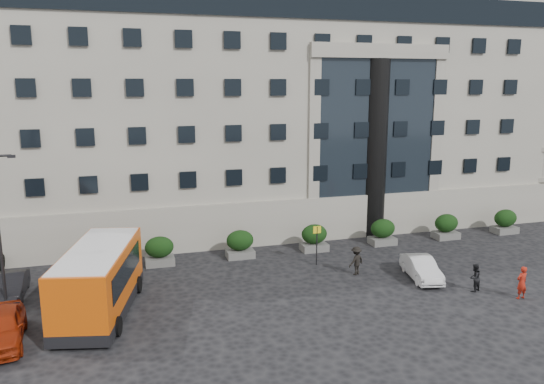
{
  "coord_description": "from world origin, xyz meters",
  "views": [
    {
      "loc": [
        -6.2,
        -24.81,
        11.21
      ],
      "look_at": [
        2.39,
        4.4,
        5.0
      ],
      "focal_mm": 35.0,
      "sensor_mm": 36.0,
      "label": 1
    }
  ],
  "objects_px": {
    "hedge_a": "(159,251)",
    "hedge_b": "(240,244)",
    "parked_car_b": "(12,286)",
    "pedestrian_b": "(474,278)",
    "hedge_c": "(314,237)",
    "parked_car_a": "(1,327)",
    "hedge_f": "(505,221)",
    "bus_stop_sign": "(317,238)",
    "minibus": "(99,278)",
    "hedge_d": "(383,232)",
    "hedge_e": "(446,226)",
    "white_taxi": "(421,268)",
    "pedestrian_a": "(522,283)",
    "street_lamp": "(0,227)",
    "pedestrian_c": "(356,261)"
  },
  "relations": [
    {
      "from": "parked_car_a",
      "to": "hedge_b",
      "type": "bearing_deg",
      "value": 29.66
    },
    {
      "from": "minibus",
      "to": "hedge_f",
      "type": "bearing_deg",
      "value": 25.21
    },
    {
      "from": "hedge_a",
      "to": "hedge_b",
      "type": "height_order",
      "value": "same"
    },
    {
      "from": "white_taxi",
      "to": "pedestrian_a",
      "type": "bearing_deg",
      "value": -38.27
    },
    {
      "from": "hedge_b",
      "to": "pedestrian_a",
      "type": "relative_size",
      "value": 1.03
    },
    {
      "from": "hedge_c",
      "to": "parked_car_b",
      "type": "relative_size",
      "value": 0.48
    },
    {
      "from": "hedge_a",
      "to": "hedge_e",
      "type": "relative_size",
      "value": 1.0
    },
    {
      "from": "minibus",
      "to": "pedestrian_a",
      "type": "relative_size",
      "value": 4.71
    },
    {
      "from": "street_lamp",
      "to": "pedestrian_a",
      "type": "xyz_separation_m",
      "value": [
        25.94,
        -6.09,
        -3.47
      ]
    },
    {
      "from": "hedge_c",
      "to": "parked_car_a",
      "type": "height_order",
      "value": "hedge_c"
    },
    {
      "from": "hedge_f",
      "to": "hedge_e",
      "type": "bearing_deg",
      "value": 180.0
    },
    {
      "from": "hedge_f",
      "to": "bus_stop_sign",
      "type": "bearing_deg",
      "value": -170.37
    },
    {
      "from": "hedge_f",
      "to": "minibus",
      "type": "height_order",
      "value": "minibus"
    },
    {
      "from": "bus_stop_sign",
      "to": "parked_car_a",
      "type": "distance_m",
      "value": 18.01
    },
    {
      "from": "hedge_b",
      "to": "parked_car_b",
      "type": "bearing_deg",
      "value": -167.25
    },
    {
      "from": "minibus",
      "to": "parked_car_a",
      "type": "xyz_separation_m",
      "value": [
        -4.09,
        -2.2,
        -1.05
      ]
    },
    {
      "from": "hedge_a",
      "to": "white_taxi",
      "type": "height_order",
      "value": "hedge_a"
    },
    {
      "from": "minibus",
      "to": "bus_stop_sign",
      "type": "bearing_deg",
      "value": 28.66
    },
    {
      "from": "hedge_f",
      "to": "pedestrian_a",
      "type": "height_order",
      "value": "hedge_f"
    },
    {
      "from": "hedge_a",
      "to": "pedestrian_c",
      "type": "height_order",
      "value": "hedge_a"
    },
    {
      "from": "hedge_c",
      "to": "pedestrian_c",
      "type": "distance_m",
      "value": 5.15
    },
    {
      "from": "pedestrian_a",
      "to": "pedestrian_c",
      "type": "height_order",
      "value": "pedestrian_a"
    },
    {
      "from": "hedge_b",
      "to": "white_taxi",
      "type": "bearing_deg",
      "value": -36.15
    },
    {
      "from": "white_taxi",
      "to": "minibus",
      "type": "bearing_deg",
      "value": -169.83
    },
    {
      "from": "hedge_b",
      "to": "white_taxi",
      "type": "distance_m",
      "value": 11.53
    },
    {
      "from": "minibus",
      "to": "pedestrian_a",
      "type": "distance_m",
      "value": 21.88
    },
    {
      "from": "bus_stop_sign",
      "to": "parked_car_a",
      "type": "height_order",
      "value": "bus_stop_sign"
    },
    {
      "from": "street_lamp",
      "to": "white_taxi",
      "type": "distance_m",
      "value": 22.84
    },
    {
      "from": "bus_stop_sign",
      "to": "parked_car_b",
      "type": "bearing_deg",
      "value": -179.37
    },
    {
      "from": "bus_stop_sign",
      "to": "pedestrian_c",
      "type": "bearing_deg",
      "value": -54.47
    },
    {
      "from": "bus_stop_sign",
      "to": "minibus",
      "type": "distance_m",
      "value": 13.42
    },
    {
      "from": "bus_stop_sign",
      "to": "parked_car_a",
      "type": "relative_size",
      "value": 0.55
    },
    {
      "from": "minibus",
      "to": "parked_car_a",
      "type": "distance_m",
      "value": 4.76
    },
    {
      "from": "pedestrian_b",
      "to": "hedge_f",
      "type": "bearing_deg",
      "value": -156.18
    },
    {
      "from": "hedge_c",
      "to": "hedge_f",
      "type": "bearing_deg",
      "value": 0.0
    },
    {
      "from": "bus_stop_sign",
      "to": "parked_car_a",
      "type": "xyz_separation_m",
      "value": [
        -17.0,
        -5.86,
        -0.94
      ]
    },
    {
      "from": "parked_car_a",
      "to": "hedge_c",
      "type": "bearing_deg",
      "value": 21.18
    },
    {
      "from": "hedge_c",
      "to": "pedestrian_c",
      "type": "relative_size",
      "value": 1.06
    },
    {
      "from": "bus_stop_sign",
      "to": "white_taxi",
      "type": "xyz_separation_m",
      "value": [
        5.01,
        -4.0,
        -1.08
      ]
    },
    {
      "from": "hedge_d",
      "to": "pedestrian_a",
      "type": "distance_m",
      "value": 11.15
    },
    {
      "from": "hedge_d",
      "to": "hedge_e",
      "type": "distance_m",
      "value": 5.2
    },
    {
      "from": "hedge_a",
      "to": "parked_car_b",
      "type": "distance_m",
      "value": 8.56
    },
    {
      "from": "hedge_c",
      "to": "hedge_e",
      "type": "xyz_separation_m",
      "value": [
        10.4,
        0.0,
        0.0
      ]
    },
    {
      "from": "hedge_a",
      "to": "hedge_d",
      "type": "bearing_deg",
      "value": 0.0
    },
    {
      "from": "white_taxi",
      "to": "pedestrian_b",
      "type": "distance_m",
      "value": 3.06
    },
    {
      "from": "hedge_b",
      "to": "street_lamp",
      "type": "bearing_deg",
      "value": -159.93
    },
    {
      "from": "hedge_d",
      "to": "bus_stop_sign",
      "type": "relative_size",
      "value": 0.73
    },
    {
      "from": "hedge_e",
      "to": "white_taxi",
      "type": "bearing_deg",
      "value": -132.78
    },
    {
      "from": "hedge_e",
      "to": "minibus",
      "type": "bearing_deg",
      "value": -165.05
    },
    {
      "from": "parked_car_b",
      "to": "pedestrian_b",
      "type": "bearing_deg",
      "value": -15.3
    }
  ]
}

